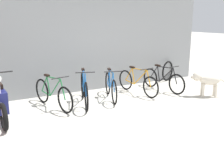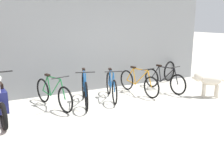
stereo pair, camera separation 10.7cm
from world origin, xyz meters
The scene contains 9 objects.
ground_plane centered at (0.00, 0.00, 0.00)m, with size 60.00×60.00×0.00m, color #B7B2A5.
shop_wall_back centered at (0.00, 3.06, 1.64)m, with size 7.73×0.20×3.28m.
bicycle_0 centered at (-1.64, 1.92, 0.34)m, with size 0.55×1.67×0.82m.
bicycle_1 centered at (-0.86, 1.81, 0.37)m, with size 0.63×1.71×0.91m.
bicycle_2 centered at (-0.06, 1.87, 0.35)m, with size 0.59×1.52×0.83m.
bicycle_3 centered at (0.86, 1.96, 0.33)m, with size 0.46×1.68×0.79m.
bicycle_4 centered at (1.72, 1.88, 0.33)m, with size 0.46×1.67×0.79m.
stray_dog centered at (2.37, 0.80, 0.48)m, with size 0.89×0.67×0.69m.
spare_tire_left centered at (2.70, 2.81, 0.35)m, with size 0.67×0.29×0.70m.
Camera 2 is at (-3.21, -4.17, 2.11)m, focal length 42.00 mm.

